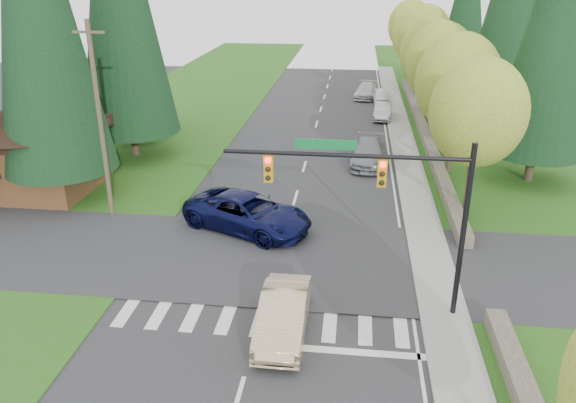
% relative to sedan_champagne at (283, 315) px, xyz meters
% --- Properties ---
extents(ground, '(120.00, 120.00, 0.00)m').
position_rel_sedan_champagne_xyz_m(ground, '(-0.95, -2.61, -0.78)').
color(ground, '#28282B').
rests_on(ground, ground).
extents(grass_east, '(14.00, 110.00, 0.06)m').
position_rel_sedan_champagne_xyz_m(grass_east, '(12.05, 17.39, -0.75)').
color(grass_east, '#295516').
rests_on(grass_east, ground).
extents(grass_west, '(14.00, 110.00, 0.06)m').
position_rel_sedan_champagne_xyz_m(grass_west, '(-13.95, 17.39, -0.75)').
color(grass_west, '#295516').
rests_on(grass_west, ground).
extents(cross_street, '(120.00, 8.00, 0.10)m').
position_rel_sedan_champagne_xyz_m(cross_street, '(-0.95, 5.39, -0.78)').
color(cross_street, '#28282B').
rests_on(cross_street, ground).
extents(sidewalk_east, '(1.80, 80.00, 0.13)m').
position_rel_sedan_champagne_xyz_m(sidewalk_east, '(5.95, 19.39, -0.71)').
color(sidewalk_east, gray).
rests_on(sidewalk_east, ground).
extents(curb_east, '(0.20, 80.00, 0.13)m').
position_rel_sedan_champagne_xyz_m(curb_east, '(5.10, 19.39, -0.71)').
color(curb_east, gray).
rests_on(curb_east, ground).
extents(stone_wall_north, '(0.70, 40.00, 0.70)m').
position_rel_sedan_champagne_xyz_m(stone_wall_north, '(7.65, 27.39, -0.43)').
color(stone_wall_north, '#4C4438').
rests_on(stone_wall_north, ground).
extents(traffic_signal, '(8.70, 0.37, 6.80)m').
position_rel_sedan_champagne_xyz_m(traffic_signal, '(3.42, 1.89, 4.21)').
color(traffic_signal, black).
rests_on(traffic_signal, ground).
extents(brown_building, '(8.40, 8.40, 5.40)m').
position_rel_sedan_champagne_xyz_m(brown_building, '(-15.95, 12.39, 2.36)').
color(brown_building, '#4C2D19').
rests_on(brown_building, ground).
extents(utility_pole, '(1.60, 0.24, 10.00)m').
position_rel_sedan_champagne_xyz_m(utility_pole, '(-10.45, 9.39, 4.37)').
color(utility_pole, '#473828').
rests_on(utility_pole, ground).
extents(decid_tree_0, '(4.80, 4.80, 8.37)m').
position_rel_sedan_champagne_xyz_m(decid_tree_0, '(8.25, 11.39, 4.82)').
color(decid_tree_0, '#38281C').
rests_on(decid_tree_0, ground).
extents(decid_tree_1, '(5.20, 5.20, 8.80)m').
position_rel_sedan_champagne_xyz_m(decid_tree_1, '(8.35, 18.39, 5.02)').
color(decid_tree_1, '#38281C').
rests_on(decid_tree_1, ground).
extents(decid_tree_2, '(5.00, 5.00, 8.82)m').
position_rel_sedan_champagne_xyz_m(decid_tree_2, '(8.15, 25.39, 5.15)').
color(decid_tree_2, '#38281C').
rests_on(decid_tree_2, ground).
extents(decid_tree_3, '(5.00, 5.00, 8.55)m').
position_rel_sedan_champagne_xyz_m(decid_tree_3, '(8.25, 32.39, 4.89)').
color(decid_tree_3, '#38281C').
rests_on(decid_tree_3, ground).
extents(decid_tree_4, '(5.40, 5.40, 9.18)m').
position_rel_sedan_champagne_xyz_m(decid_tree_4, '(8.35, 39.39, 5.29)').
color(decid_tree_4, '#38281C').
rests_on(decid_tree_4, ground).
extents(decid_tree_5, '(4.80, 4.80, 8.30)m').
position_rel_sedan_champagne_xyz_m(decid_tree_5, '(8.15, 46.39, 4.76)').
color(decid_tree_5, '#38281C').
rests_on(decid_tree_5, ground).
extents(decid_tree_6, '(5.20, 5.20, 8.86)m').
position_rel_sedan_champagne_xyz_m(decid_tree_6, '(8.25, 53.39, 5.09)').
color(decid_tree_6, '#38281C').
rests_on(decid_tree_6, ground).
extents(conifer_w_b, '(5.44, 5.44, 17.80)m').
position_rel_sedan_champagne_xyz_m(conifer_w_b, '(-16.95, 15.39, 9.01)').
color(conifer_w_b, '#38281C').
rests_on(conifer_w_b, ground).
extents(conifer_e_a, '(5.44, 5.44, 17.80)m').
position_rel_sedan_champagne_xyz_m(conifer_e_a, '(13.05, 17.39, 9.01)').
color(conifer_e_a, '#38281C').
rests_on(conifer_e_a, ground).
extents(sedan_champagne, '(1.67, 4.72, 1.55)m').
position_rel_sedan_champagne_xyz_m(sedan_champagne, '(0.00, 0.00, 0.00)').
color(sedan_champagne, '#CCB288').
rests_on(sedan_champagne, ground).
extents(suv_navy, '(7.24, 5.51, 1.83)m').
position_rel_sedan_champagne_xyz_m(suv_navy, '(-2.86, 8.39, 0.14)').
color(suv_navy, '#0B0E38').
rests_on(suv_navy, ground).
extents(parked_car_a, '(2.11, 4.31, 1.42)m').
position_rel_sedan_champagne_xyz_m(parked_car_a, '(3.40, 19.00, -0.07)').
color(parked_car_a, silver).
rests_on(parked_car_a, ground).
extents(parked_car_b, '(2.48, 5.55, 1.58)m').
position_rel_sedan_champagne_xyz_m(parked_car_b, '(3.25, 19.39, 0.01)').
color(parked_car_b, gray).
rests_on(parked_car_b, ground).
extents(parked_car_c, '(1.81, 4.25, 1.36)m').
position_rel_sedan_champagne_xyz_m(parked_car_c, '(4.65, 31.87, -0.10)').
color(parked_car_c, '#A9A9AD').
rests_on(parked_car_c, ground).
extents(parked_car_d, '(1.90, 3.97, 1.31)m').
position_rel_sedan_champagne_xyz_m(parked_car_d, '(4.65, 38.39, -0.12)').
color(parked_car_d, white).
rests_on(parked_car_d, ground).
extents(parked_car_e, '(2.64, 5.13, 1.43)m').
position_rel_sedan_champagne_xyz_m(parked_car_e, '(3.25, 40.39, -0.06)').
color(parked_car_e, '#B0AFB5').
rests_on(parked_car_e, ground).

